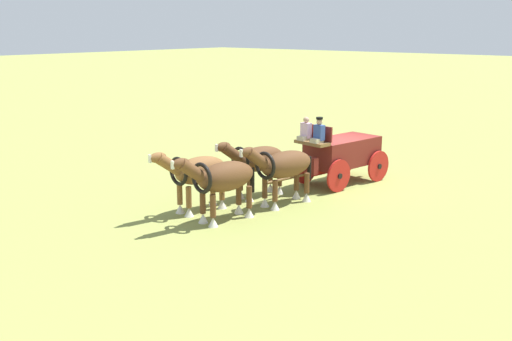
{
  "coord_description": "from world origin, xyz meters",
  "views": [
    {
      "loc": [
        19.42,
        12.07,
        5.87
      ],
      "look_at": [
        4.48,
        -0.56,
        1.2
      ],
      "focal_mm": 42.42,
      "sensor_mm": 36.0,
      "label": 1
    }
  ],
  "objects_px": {
    "show_wagon": "(340,153)",
    "draft_horse_lead_near": "(222,179)",
    "draft_horse_rear_near": "(283,166)",
    "draft_horse_lead_off": "(197,173)",
    "draft_horse_rear_off": "(257,161)"
  },
  "relations": [
    {
      "from": "draft_horse_rear_off",
      "to": "show_wagon",
      "type": "bearing_deg",
      "value": 161.89
    },
    {
      "from": "draft_horse_rear_near",
      "to": "draft_horse_rear_off",
      "type": "height_order",
      "value": "draft_horse_rear_near"
    },
    {
      "from": "draft_horse_rear_near",
      "to": "draft_horse_lead_off",
      "type": "relative_size",
      "value": 1.07
    },
    {
      "from": "show_wagon",
      "to": "draft_horse_lead_near",
      "type": "height_order",
      "value": "show_wagon"
    },
    {
      "from": "draft_horse_rear_near",
      "to": "draft_horse_lead_off",
      "type": "bearing_deg",
      "value": -34.56
    },
    {
      "from": "draft_horse_lead_near",
      "to": "draft_horse_lead_off",
      "type": "height_order",
      "value": "draft_horse_lead_near"
    },
    {
      "from": "show_wagon",
      "to": "draft_horse_lead_near",
      "type": "relative_size",
      "value": 1.91
    },
    {
      "from": "draft_horse_rear_near",
      "to": "draft_horse_rear_off",
      "type": "bearing_deg",
      "value": -97.74
    },
    {
      "from": "draft_horse_rear_near",
      "to": "draft_horse_lead_near",
      "type": "height_order",
      "value": "draft_horse_lead_near"
    },
    {
      "from": "show_wagon",
      "to": "draft_horse_lead_near",
      "type": "bearing_deg",
      "value": -2.06
    },
    {
      "from": "show_wagon",
      "to": "draft_horse_rear_near",
      "type": "xyz_separation_m",
      "value": [
        3.7,
        0.14,
        0.14
      ]
    },
    {
      "from": "draft_horse_rear_off",
      "to": "draft_horse_lead_off",
      "type": "distance_m",
      "value": 2.6
    },
    {
      "from": "draft_horse_rear_near",
      "to": "draft_horse_lead_off",
      "type": "distance_m",
      "value": 2.91
    },
    {
      "from": "draft_horse_rear_near",
      "to": "draft_horse_rear_off",
      "type": "distance_m",
      "value": 1.3
    },
    {
      "from": "show_wagon",
      "to": "draft_horse_rear_off",
      "type": "xyz_separation_m",
      "value": [
        3.52,
        -1.15,
        0.11
      ]
    }
  ]
}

